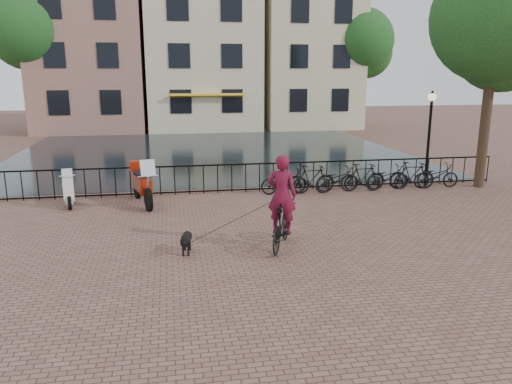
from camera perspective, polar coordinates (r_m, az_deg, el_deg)
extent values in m
plane|color=brown|center=(10.30, 2.91, -10.42)|extent=(100.00, 100.00, 0.00)
plane|color=black|center=(26.88, -5.26, 4.60)|extent=(20.00, 20.00, 0.00)
cube|color=black|center=(17.59, -2.80, 3.15)|extent=(20.00, 0.05, 0.05)
cube|color=black|center=(17.78, -2.77, 0.24)|extent=(20.00, 0.05, 0.05)
cube|color=#905F53|center=(39.57, -18.39, 15.59)|extent=(7.50, 9.00, 12.00)
cube|color=#C3B593|center=(39.27, -6.28, 15.46)|extent=(8.00, 9.00, 11.00)
cube|color=yellow|center=(34.60, -5.63, 10.93)|extent=(5.00, 0.60, 0.15)
cube|color=beige|center=(40.63, 5.51, 16.48)|extent=(7.00, 9.00, 12.50)
cylinder|color=black|center=(37.25, -24.13, 10.87)|extent=(0.36, 0.36, 6.30)
sphere|color=#17461A|center=(37.33, -24.69, 16.37)|extent=(5.04, 5.04, 5.04)
cylinder|color=black|center=(20.03, 24.84, 8.40)|extent=(0.36, 0.36, 5.60)
sphere|color=#17461A|center=(20.06, 25.79, 17.51)|extent=(4.48, 4.48, 4.48)
cylinder|color=black|center=(38.84, 11.68, 11.56)|extent=(0.36, 0.36, 5.95)
sphere|color=#17461A|center=(38.89, 11.93, 16.57)|extent=(4.76, 4.76, 4.76)
cylinder|color=black|center=(19.36, 19.09, 5.18)|extent=(0.10, 0.10, 3.20)
sphere|color=beige|center=(19.20, 19.48, 10.20)|extent=(0.30, 0.30, 0.30)
imported|color=black|center=(12.09, 2.93, -3.73)|extent=(1.31, 2.02, 1.18)
imported|color=maroon|center=(11.85, 2.99, 0.61)|extent=(1.00, 0.85, 2.31)
imported|color=black|center=(17.43, 3.35, 1.21)|extent=(1.74, 0.68, 0.90)
imported|color=black|center=(17.66, 6.36, 1.47)|extent=(1.67, 0.48, 1.00)
imported|color=black|center=(17.95, 9.27, 1.42)|extent=(1.79, 0.89, 0.90)
imported|color=black|center=(18.27, 12.09, 1.66)|extent=(1.68, 0.52, 1.00)
imported|color=black|center=(18.66, 14.79, 1.60)|extent=(1.77, 0.78, 0.90)
imported|color=black|center=(19.06, 17.40, 1.82)|extent=(1.70, 0.65, 1.00)
imported|color=black|center=(19.52, 19.88, 1.75)|extent=(1.74, 0.66, 0.90)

